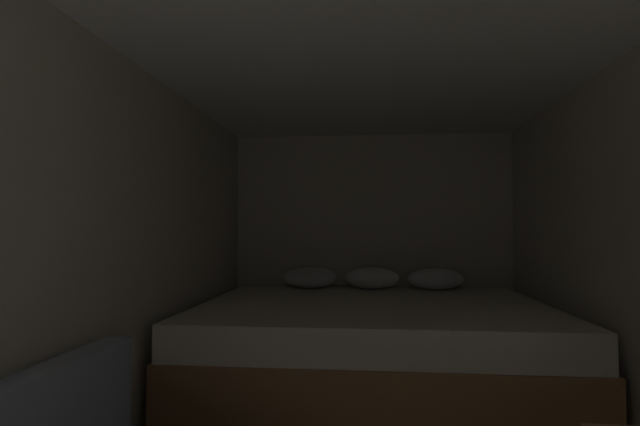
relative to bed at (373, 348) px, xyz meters
name	(u,v)px	position (x,y,z in m)	size (l,w,h in m)	color
wall_back	(371,246)	(0.00, 1.02, 0.68)	(2.59, 0.05, 2.03)	beige
wall_left	(91,262)	(-1.27, -1.37, 0.68)	(0.05, 4.71, 2.03)	beige
ceiling_slab	(374,21)	(0.00, -1.37, 1.72)	(2.59, 4.71, 0.05)	white
bed	(373,348)	(0.00, 0.00, 0.00)	(2.37, 1.92, 0.84)	olive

